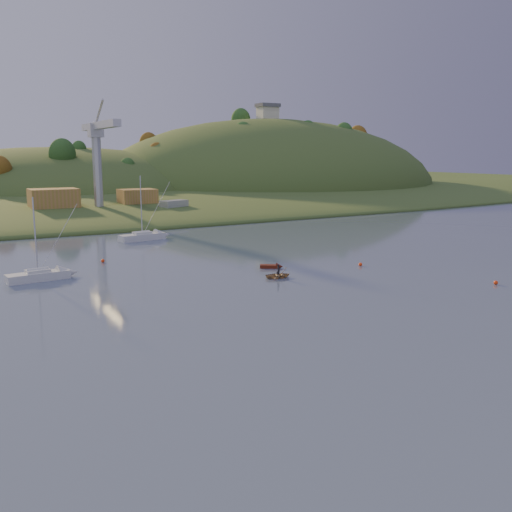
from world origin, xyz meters
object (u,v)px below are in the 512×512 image
red_tender (274,266)px  sailboat_far (142,236)px  sailboat_near (38,275)px  canoe (278,275)px

red_tender → sailboat_far: bearing=135.7°
sailboat_far → sailboat_near: bearing=-139.4°
canoe → sailboat_near: bearing=70.5°
sailboat_near → canoe: sailboat_near is taller
sailboat_near → red_tender: 30.51m
canoe → red_tender: 6.29m
canoe → red_tender: red_tender is taller
canoe → red_tender: bearing=-19.4°
sailboat_far → canoe: bearing=-92.2°
canoe → red_tender: (2.84, 5.61, -0.11)m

